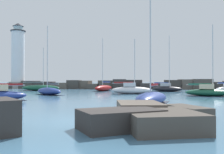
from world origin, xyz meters
TOP-DOWN VIEW (x-y plane):
  - ground_plane at (0.00, 0.00)m, footprint 600.00×600.00m
  - open_sea_beyond at (0.00, 110.64)m, footprint 400.00×116.00m
  - breakwater_jetty at (1.98, 50.58)m, footprint 69.22×7.42m
  - lighthouse at (-30.99, 50.43)m, footprint 4.67×4.67m
  - foreground_rocks at (2.54, -1.03)m, footprint 11.20×8.72m
  - sailboat_moored_0 at (11.98, 22.69)m, footprint 6.67×3.59m
  - sailboat_moored_1 at (4.00, 10.06)m, footprint 3.86×7.90m
  - sailboat_moored_2 at (7.45, 36.38)m, footprint 6.32×4.12m
  - sailboat_moored_3 at (-5.11, 37.16)m, footprint 3.60×7.36m
  - sailboat_moored_4 at (-10.98, 22.82)m, footprint 6.12×5.73m
  - sailboat_moored_5 at (-18.47, 36.73)m, footprint 8.29×2.12m
  - sailboat_moored_8 at (1.15, 26.89)m, footprint 6.56×2.12m
  - mooring_buoy_orange_near at (-1.42, 32.86)m, footprint 0.55×0.55m

SIDE VIEW (x-z plane):
  - ground_plane at x=0.00m, z-range 0.00..0.00m
  - open_sea_beyond at x=0.00m, z-range 0.00..0.01m
  - mooring_buoy_orange_near at x=-1.42m, z-range -0.10..0.65m
  - foreground_rocks at x=2.54m, z-range -0.23..1.17m
  - sailboat_moored_1 at x=4.00m, z-range -4.50..5.66m
  - sailboat_moored_4 at x=-10.98m, z-range -4.62..5.82m
  - sailboat_moored_0 at x=11.98m, z-range -4.28..5.49m
  - sailboat_moored_5 at x=-18.47m, z-range -3.91..5.16m
  - sailboat_moored_2 at x=7.45m, z-range -4.74..6.02m
  - sailboat_moored_3 at x=-5.11m, z-range -4.68..5.97m
  - sailboat_moored_8 at x=1.15m, z-range -3.68..5.06m
  - breakwater_jetty at x=1.98m, z-range -0.25..2.26m
  - lighthouse at x=-30.99m, z-range -0.96..16.79m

